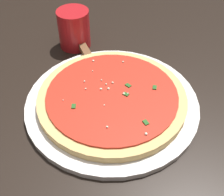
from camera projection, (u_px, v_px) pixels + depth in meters
The scene contains 5 objects.
restaurant_table at pixel (93, 151), 0.69m from camera, with size 1.13×0.84×0.74m.
serving_plate at pixel (112, 103), 0.61m from camera, with size 0.36×0.36×0.01m, color white.
pizza at pixel (112, 97), 0.60m from camera, with size 0.30×0.30×0.02m.
pizza_server at pixel (87, 54), 0.72m from camera, with size 0.22×0.14×0.01m.
cup_tall_drink at pixel (74, 29), 0.74m from camera, with size 0.08×0.08×0.10m, color #B2191E.
Camera 1 is at (-0.40, -0.08, 1.19)m, focal length 47.18 mm.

